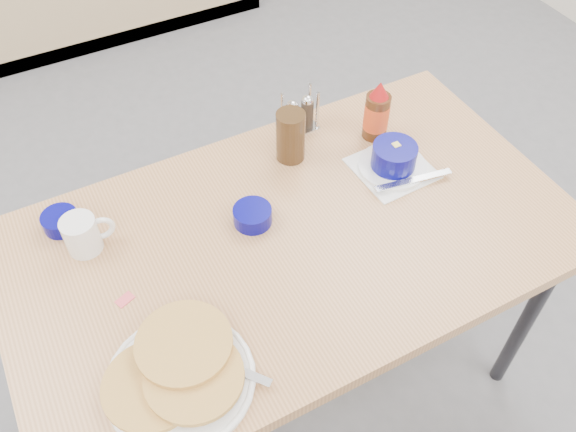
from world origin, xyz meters
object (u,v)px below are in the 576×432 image
butter_bowl (253,216)px  amber_tumbler (291,136)px  coffee_mug (83,234)px  condiment_caddy (300,117)px  pancake_plate (179,374)px  dining_table (293,250)px  grits_setting (394,160)px  creamer_bowl (61,221)px  syrup_bottle (377,113)px

butter_bowl → amber_tumbler: bearing=40.4°
coffee_mug → condiment_caddy: bearing=12.2°
butter_bowl → pancake_plate: bearing=-135.1°
amber_tumbler → coffee_mug: bearing=-174.8°
dining_table → pancake_plate: size_ratio=4.37×
dining_table → grits_setting: size_ratio=6.22×
pancake_plate → creamer_bowl: (-0.11, 0.52, -0.00)m
grits_setting → amber_tumbler: size_ratio=1.52×
amber_tumbler → condiment_caddy: bearing=49.4°
coffee_mug → creamer_bowl: coffee_mug is taller
pancake_plate → grits_setting: (0.73, 0.31, 0.01)m
grits_setting → syrup_bottle: bearing=77.2°
dining_table → syrup_bottle: size_ratio=7.63×
grits_setting → amber_tumbler: amber_tumbler is taller
condiment_caddy → syrup_bottle: 0.22m
creamer_bowl → condiment_caddy: condiment_caddy is taller
condiment_caddy → butter_bowl: bearing=-138.1°
dining_table → butter_bowl: size_ratio=14.45×
butter_bowl → condiment_caddy: bearing=43.2°
pancake_plate → condiment_caddy: 0.82m
creamer_bowl → condiment_caddy: bearing=4.1°
creamer_bowl → condiment_caddy: (0.70, 0.05, 0.02)m
coffee_mug → amber_tumbler: amber_tumbler is taller
grits_setting → butter_bowl: size_ratio=2.32×
coffee_mug → creamer_bowl: 0.10m
pancake_plate → syrup_bottle: syrup_bottle is taller
pancake_plate → syrup_bottle: size_ratio=1.75×
condiment_caddy → syrup_bottle: size_ratio=0.70×
butter_bowl → condiment_caddy: (0.27, 0.26, 0.02)m
grits_setting → pancake_plate: bearing=-157.2°
pancake_plate → coffee_mug: (-0.07, 0.43, 0.03)m
creamer_bowl → amber_tumbler: 0.62m
dining_table → amber_tumbler: bearing=63.3°
coffee_mug → condiment_caddy: size_ratio=0.96×
dining_table → grits_setting: (0.35, 0.08, 0.10)m
coffee_mug → grits_setting: (0.80, -0.12, -0.01)m
pancake_plate → coffee_mug: bearing=99.6°
dining_table → pancake_plate: (-0.38, -0.23, 0.08)m
creamer_bowl → syrup_bottle: bearing=-4.8°
dining_table → creamer_bowl: creamer_bowl is taller
coffee_mug → butter_bowl: coffee_mug is taller
grits_setting → dining_table: bearing=-167.4°
grits_setting → condiment_caddy: condiment_caddy is taller
pancake_plate → creamer_bowl: size_ratio=3.56×
dining_table → grits_setting: 0.37m
pancake_plate → creamer_bowl: pancake_plate is taller
pancake_plate → coffee_mug: size_ratio=2.61×
dining_table → butter_bowl: bearing=129.2°
condiment_caddy → syrup_bottle: syrup_bottle is taller
creamer_bowl → amber_tumbler: (0.62, -0.04, 0.05)m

